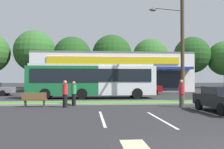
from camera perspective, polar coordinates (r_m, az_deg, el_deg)
The scene contains 20 objects.
grass_median at distance 19.89m, azimuth 5.13°, elevation -6.14°, with size 56.00×2.20×0.12m, color #427A2D.
curb_lip at distance 18.70m, azimuth 5.81°, elevation -6.47°, with size 56.00×0.24×0.12m, color #99968C.
parking_stripe_0 at distance 12.24m, azimuth -2.22°, elevation -9.62°, with size 0.12×4.80×0.01m, color silver.
parking_stripe_1 at distance 12.06m, azimuth 10.64°, elevation -9.73°, with size 0.12×4.80×0.01m, color silver.
parking_stripe_2 at distance 15.00m, azimuth 20.62°, elevation -7.97°, with size 0.12×4.80×0.01m, color silver.
lot_arrow at distance 7.23m, azimuth 5.28°, elevation -15.67°, with size 0.70×1.60×0.01m, color beige.
storefront_building at distance 40.95m, azimuth -0.21°, elevation 0.43°, with size 23.22×11.92×5.75m.
tree_left at distance 53.83m, azimuth -16.80°, elevation 5.01°, with size 8.27×8.27×11.61m.
tree_mid_left at distance 50.03m, azimuth -8.81°, elevation 4.20°, with size 7.22×7.22×10.01m.
tree_mid at distance 51.57m, azimuth -0.02°, elevation 4.46°, with size 7.92×7.92×10.73m.
tree_mid_right at distance 52.81m, azimuth 8.53°, elevation 3.93°, with size 7.28×7.28×10.04m.
tree_right at distance 56.92m, azimuth 17.37°, elevation 4.17°, with size 7.64×7.64×10.78m.
utility_pole at distance 21.36m, azimuth 15.04°, elevation 8.69°, with size 3.14×2.37×10.15m.
city_bus at distance 24.59m, azimuth -4.51°, elevation -1.19°, with size 12.01×2.67×3.25m.
bus_stop_bench at distance 17.85m, azimuth -16.85°, elevation -5.26°, with size 1.60×0.45×0.95m.
car_1 at distance 15.40m, azimuth 23.55°, elevation -5.02°, with size 1.92×4.27×1.42m.
car_2 at distance 31.21m, azimuth 6.72°, elevation -2.99°, with size 4.59×2.01×1.46m.
pedestrian_near_bench at distance 17.89m, azimuth -8.49°, elevation -4.18°, with size 0.34×0.34×1.68m.
pedestrian_by_pole at distance 17.37m, azimuth 15.20°, elevation -4.07°, with size 0.36×0.36×1.79m.
pedestrian_far at distance 16.90m, azimuth -10.38°, elevation -4.25°, with size 0.35×0.35×1.75m.
Camera 1 is at (-3.53, -5.50, 1.83)m, focal length 41.16 mm.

